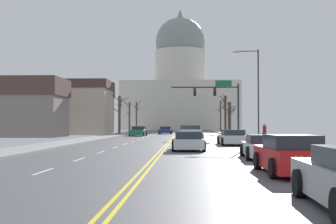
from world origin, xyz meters
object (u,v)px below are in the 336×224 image
Objects in this scene: pickup_truck_near_01 at (190,134)px; sedan_near_04 at (264,147)px; sedan_near_05 at (291,155)px; sedan_oncoming_00 at (138,131)px; street_lamp_right at (255,87)px; sedan_near_02 at (232,138)px; sedan_near_03 at (188,141)px; signal_gantry at (219,97)px; sedan_near_00 at (188,134)px; bicycle_parked at (263,136)px; pedestrian_00 at (265,131)px; sedan_oncoming_01 at (166,130)px.

sedan_near_04 is at bearing -80.17° from pickup_truck_near_01.
sedan_oncoming_00 is (-9.97, 44.98, -0.01)m from sedan_near_05.
street_lamp_right is at bearing 82.28° from sedan_near_04.
pickup_truck_near_01 is at bearing -70.12° from sedan_oncoming_00.
sedan_near_02 is at bearing -60.34° from pickup_truck_near_01.
sedan_near_05 is (3.09, -25.93, -0.07)m from pickup_truck_near_01.
sedan_near_04 is at bearing -97.72° from street_lamp_right.
pickup_truck_near_01 is 1.17× the size of sedan_near_03.
signal_gantry is 1.45× the size of pickup_truck_near_01.
sedan_near_00 reaches higher than bicycle_parked.
signal_gantry is 5.06× the size of pedestrian_00.
sedan_near_02 is (-2.74, -5.97, -4.54)m from street_lamp_right.
sedan_near_03 is 1.07× the size of sedan_oncoming_01.
sedan_oncoming_00 is at bearing 141.20° from signal_gantry.
pickup_truck_near_01 is 19.68m from sedan_near_04.
sedan_oncoming_00 is 23.02m from pedestrian_00.
sedan_near_00 is at bearing 97.53° from sedan_near_04.
pedestrian_00 reaches higher than sedan_near_00.
bicycle_parked is (13.68, -18.65, -0.12)m from sedan_oncoming_00.
street_lamp_right reaches higher than sedan_near_03.
sedan_near_05 is at bearing -98.01° from bicycle_parked.
sedan_oncoming_00 is 1.08× the size of sedan_oncoming_01.
pickup_truck_near_01 is 13.01m from sedan_near_03.
sedan_oncoming_01 is at bearing 109.75° from signal_gantry.
sedan_near_03 is 15.15m from bicycle_parked.
signal_gantry is 10.81m from street_lamp_right.
signal_gantry is at bearing 89.33° from sedan_near_02.
bicycle_parked is (0.77, 0.19, -4.62)m from street_lamp_right.
sedan_near_05 is (-0.20, -20.17, 0.05)m from sedan_near_02.
sedan_near_00 reaches higher than sedan_near_03.
street_lamp_right reaches higher than sedan_near_05.
sedan_near_02 is at bearing 90.33° from sedan_near_04.
pickup_truck_near_01 is at bearing 119.66° from sedan_near_02.
bicycle_parked is (7.06, 13.41, -0.07)m from sedan_near_03.
bicycle_parked is at bearing -120.26° from pedestrian_00.
sedan_near_00 is at bearing -81.42° from sedan_oncoming_01.
sedan_oncoming_00 is (-6.75, 12.01, 0.01)m from sedan_near_00.
street_lamp_right reaches higher than sedan_near_00.
bicycle_parked is at bearing 60.31° from sedan_near_02.
sedan_near_03 is (-0.14, -20.05, -0.04)m from sedan_near_00.
sedan_near_03 is (-6.29, -13.22, -4.54)m from street_lamp_right.
street_lamp_right is 4.76× the size of bicycle_parked.
sedan_near_03 is (-0.27, -13.01, -0.13)m from pickup_truck_near_01.
sedan_near_04 is (0.08, -13.63, -0.02)m from sedan_near_02.
pickup_truck_near_01 is at bearing 96.79° from sedan_near_05.
sedan_near_02 is 8.07m from sedan_near_03.
sedan_near_03 is at bearing 119.64° from sedan_near_04.
pickup_truck_near_01 is at bearing -178.00° from street_lamp_right.
signal_gantry is 0.94× the size of street_lamp_right.
sedan_near_03 is (-3.75, -23.73, -4.26)m from signal_gantry.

